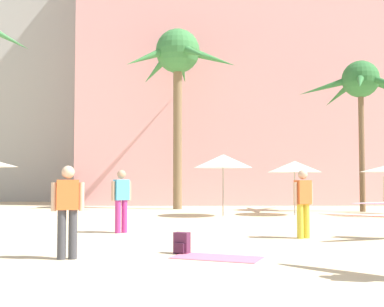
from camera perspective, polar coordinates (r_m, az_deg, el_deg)
name	(u,v)px	position (r m, az deg, el deg)	size (l,w,h in m)	color
ground	(164,300)	(6.40, -3.24, -16.27)	(120.00, 120.00, 0.00)	beige
hotel_pink	(246,72)	(33.84, 6.16, 9.26)	(20.30, 10.66, 17.21)	pink
hotel_tower_gray	(117,5)	(39.82, -8.59, 16.42)	(18.25, 8.97, 29.28)	#A8A8A3
palm_tree_far_left	(361,85)	(24.34, 18.67, 7.38)	(5.49, 5.36, 6.88)	brown
palm_tree_center	(178,61)	(25.42, -1.62, 10.52)	(5.57, 5.51, 8.97)	brown
cafe_umbrella_1	(294,167)	(20.97, 11.59, -1.48)	(2.20, 2.20, 2.21)	gray
cafe_umbrella_2	(223,161)	(19.97, 3.56, -0.88)	(2.34, 2.34, 2.45)	gray
beach_towel	(217,258)	(9.57, 2.85, -11.75)	(1.64, 0.80, 0.01)	#EF6684
backpack	(182,243)	(10.07, -1.19, -10.20)	(0.35, 0.33, 0.42)	#50233E
person_near_right	(68,208)	(9.59, -13.98, -6.00)	(0.61, 0.30, 1.72)	#3D3D42
person_far_left	(121,198)	(13.95, -8.06, -5.07)	(0.55, 0.43, 1.72)	#B7337F
person_mid_right	(303,201)	(12.86, 12.53, -5.26)	(0.58, 0.38, 1.71)	gold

